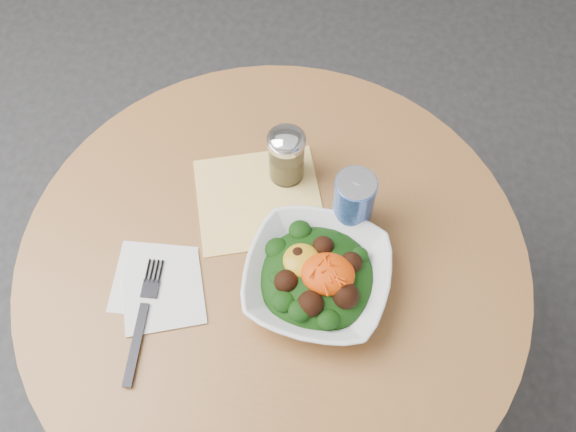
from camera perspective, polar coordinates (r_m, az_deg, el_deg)
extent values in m
plane|color=#2C2B2E|center=(1.83, -0.86, -13.97)|extent=(6.00, 6.00, 0.00)
cylinder|color=black|center=(1.82, -0.87, -13.85)|extent=(0.52, 0.52, 0.03)
cylinder|color=black|center=(1.49, -1.05, -10.41)|extent=(0.10, 0.10, 0.71)
cylinder|color=#A8723C|center=(1.14, -1.35, -4.38)|extent=(0.90, 0.90, 0.04)
cube|color=#FFAB0D|center=(1.18, -2.60, 1.50)|extent=(0.27, 0.26, 0.00)
cube|color=silver|center=(1.13, -11.87, -5.51)|extent=(0.14, 0.14, 0.00)
cube|color=silver|center=(1.12, -11.05, -6.72)|extent=(0.17, 0.17, 0.00)
imported|color=white|center=(1.08, 2.59, -5.54)|extent=(0.27, 0.27, 0.06)
ellipsoid|color=black|center=(1.08, 2.59, -5.57)|extent=(0.20, 0.20, 0.07)
ellipsoid|color=#C79113|center=(1.06, 1.22, -3.95)|extent=(0.06, 0.06, 0.02)
ellipsoid|color=red|center=(1.05, 3.56, -5.15)|extent=(0.09, 0.08, 0.04)
cube|color=black|center=(1.09, -13.35, -11.03)|extent=(0.02, 0.14, 0.00)
cube|color=black|center=(1.13, -11.98, -5.59)|extent=(0.03, 0.08, 0.00)
cylinder|color=silver|center=(1.17, -0.14, 5.14)|extent=(0.06, 0.06, 0.10)
cylinder|color=olive|center=(1.19, -0.14, 4.55)|extent=(0.06, 0.06, 0.06)
cylinder|color=silver|center=(1.12, -0.14, 6.69)|extent=(0.07, 0.07, 0.01)
ellipsoid|color=silver|center=(1.12, -0.15, 6.87)|extent=(0.06, 0.06, 0.03)
cylinder|color=navy|center=(1.11, 5.80, 1.11)|extent=(0.07, 0.07, 0.13)
cylinder|color=silver|center=(1.05, 6.12, 2.94)|extent=(0.07, 0.07, 0.00)
cube|color=silver|center=(1.05, 6.33, 3.37)|extent=(0.02, 0.02, 0.00)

